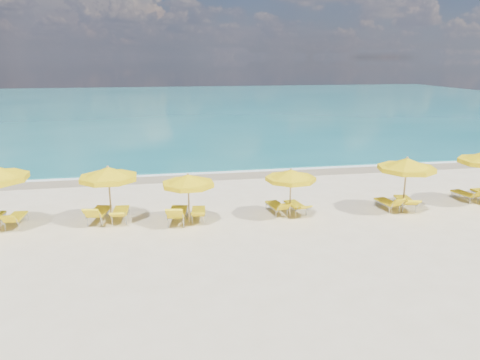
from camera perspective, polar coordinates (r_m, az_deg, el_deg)
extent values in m
plane|color=beige|center=(19.39, 0.83, -4.54)|extent=(120.00, 120.00, 0.00)
cube|color=#13666B|center=(66.34, -7.59, 9.07)|extent=(120.00, 80.00, 0.30)
cube|color=tan|center=(26.39, -2.38, 0.68)|extent=(120.00, 2.60, 0.01)
cube|color=white|center=(27.16, -2.63, 1.08)|extent=(120.00, 1.20, 0.03)
cube|color=white|center=(35.59, -14.31, 3.91)|extent=(14.00, 0.36, 0.05)
cube|color=white|center=(44.00, 4.82, 6.32)|extent=(18.00, 0.30, 0.05)
cylinder|color=tan|center=(19.15, -15.58, -1.84)|extent=(0.07, 0.07, 2.23)
cone|color=yellow|center=(18.91, -15.78, 0.89)|extent=(2.99, 2.99, 0.45)
cylinder|color=yellow|center=(18.96, -15.73, 0.25)|extent=(3.02, 3.02, 0.18)
sphere|color=tan|center=(18.86, -15.83, 1.56)|extent=(0.10, 0.10, 0.10)
cylinder|color=tan|center=(18.36, -6.27, -2.46)|extent=(0.06, 0.06, 2.00)
cone|color=yellow|center=(18.13, -6.35, 0.08)|extent=(2.64, 2.64, 0.40)
cylinder|color=yellow|center=(18.18, -6.33, -0.52)|extent=(2.66, 2.66, 0.16)
sphere|color=tan|center=(18.08, -6.37, 0.71)|extent=(0.09, 0.09, 0.09)
cylinder|color=tan|center=(19.14, 6.15, -1.74)|extent=(0.06, 0.06, 2.00)
cone|color=yellow|center=(18.92, 6.21, 0.70)|extent=(2.48, 2.48, 0.40)
cylinder|color=yellow|center=(18.97, 6.20, 0.13)|extent=(2.50, 2.50, 0.16)
sphere|color=tan|center=(18.87, 6.23, 1.30)|extent=(0.09, 0.09, 0.09)
cylinder|color=tan|center=(20.86, 19.44, -0.68)|extent=(0.07, 0.07, 2.32)
cone|color=yellow|center=(20.64, 19.67, 1.92)|extent=(2.69, 2.69, 0.46)
cylinder|color=yellow|center=(20.69, 19.62, 1.31)|extent=(2.72, 2.72, 0.19)
sphere|color=tan|center=(20.59, 19.73, 2.56)|extent=(0.10, 0.10, 0.10)
cube|color=yellow|center=(20.38, -25.59, -4.05)|extent=(0.60, 1.23, 0.07)
cube|color=yellow|center=(19.58, -26.35, -4.28)|extent=(0.56, 0.51, 0.43)
cube|color=yellow|center=(19.70, -16.73, -3.66)|extent=(0.87, 1.47, 0.08)
cube|color=yellow|center=(18.80, -17.60, -3.88)|extent=(0.71, 0.64, 0.50)
cube|color=yellow|center=(19.60, -14.34, -3.67)|extent=(0.64, 1.31, 0.08)
cube|color=yellow|center=(18.71, -14.68, -4.11)|extent=(0.60, 0.60, 0.35)
cube|color=yellow|center=(18.92, -7.59, -3.83)|extent=(0.89, 1.54, 0.09)
cube|color=yellow|center=(17.94, -7.98, -4.09)|extent=(0.73, 0.66, 0.54)
cube|color=yellow|center=(19.14, -5.07, -3.77)|extent=(0.67, 1.25, 0.07)
cube|color=yellow|center=(18.30, -5.13, -4.17)|extent=(0.59, 0.58, 0.35)
cube|color=yellow|center=(19.85, 4.42, -3.07)|extent=(0.70, 1.26, 0.07)
cube|color=yellow|center=(19.08, 5.39, -3.25)|extent=(0.60, 0.55, 0.42)
cube|color=yellow|center=(20.05, 6.71, -2.97)|extent=(0.69, 1.24, 0.07)
cube|color=yellow|center=(19.30, 7.80, -3.35)|extent=(0.60, 0.61, 0.29)
cube|color=yellow|center=(21.24, 17.43, -2.55)|extent=(0.66, 1.23, 0.07)
cube|color=yellow|center=(20.59, 18.69, -2.62)|extent=(0.57, 0.50, 0.44)
cube|color=yellow|center=(21.67, 19.43, -2.28)|extent=(0.82, 1.38, 0.08)
cube|color=yellow|center=(20.80, 20.27, -2.61)|extent=(0.68, 0.67, 0.37)
cube|color=yellow|center=(23.87, 25.66, -1.47)|extent=(0.73, 1.24, 0.07)
cube|color=yellow|center=(23.32, 27.10, -1.52)|extent=(0.59, 0.54, 0.42)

